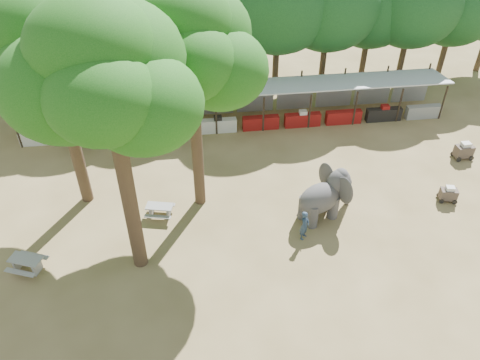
{
  "coord_description": "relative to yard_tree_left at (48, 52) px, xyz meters",
  "views": [
    {
      "loc": [
        -3.38,
        -13.21,
        16.2
      ],
      "look_at": [
        -1.0,
        5.0,
        2.0
      ],
      "focal_mm": 35.0,
      "sensor_mm": 36.0,
      "label": 1
    }
  ],
  "objects": [
    {
      "name": "ground",
      "position": [
        9.13,
        -7.19,
        -8.2
      ],
      "size": [
        100.0,
        100.0,
        0.0
      ],
      "primitive_type": "plane",
      "color": "brown",
      "rests_on": "ground"
    },
    {
      "name": "vendor_stalls",
      "position": [
        9.13,
        6.65,
        -7.02
      ],
      "size": [
        28.0,
        2.99,
        2.8
      ],
      "color": "#AAADB2",
      "rests_on": "ground"
    },
    {
      "name": "yard_tree_left",
      "position": [
        0.0,
        0.0,
        0.0
      ],
      "size": [
        7.1,
        6.9,
        11.02
      ],
      "color": "#332316",
      "rests_on": "ground"
    },
    {
      "name": "yard_tree_center",
      "position": [
        3.0,
        -5.0,
        1.01
      ],
      "size": [
        7.1,
        6.9,
        12.04
      ],
      "color": "#332316",
      "rests_on": "ground"
    },
    {
      "name": "yard_tree_back",
      "position": [
        6.0,
        -1.0,
        0.34
      ],
      "size": [
        7.1,
        6.9,
        11.36
      ],
      "color": "#332316",
      "rests_on": "ground"
    },
    {
      "name": "backdrop_trees",
      "position": [
        9.13,
        11.81,
        -2.69
      ],
      "size": [
        46.46,
        5.95,
        8.33
      ],
      "color": "#332316",
      "rests_on": "ground"
    },
    {
      "name": "elephant",
      "position": [
        12.38,
        -3.05,
        -6.92
      ],
      "size": [
        3.44,
        2.7,
        2.57
      ],
      "rotation": [
        0.0,
        0.0,
        0.41
      ],
      "color": "#3B393A",
      "rests_on": "ground"
    },
    {
      "name": "handler",
      "position": [
        10.94,
        -4.58,
        -7.39
      ],
      "size": [
        0.66,
        0.7,
        1.61
      ],
      "primitive_type": "imported",
      "rotation": [
        0.0,
        0.0,
        0.91
      ],
      "color": "#26384C",
      "rests_on": "ground"
    },
    {
      "name": "picnic_table_near",
      "position": [
        -1.88,
        -4.99,
        -7.72
      ],
      "size": [
        1.83,
        1.75,
        0.73
      ],
      "rotation": [
        0.0,
        0.0,
        -0.38
      ],
      "color": "gray",
      "rests_on": "ground"
    },
    {
      "name": "picnic_table_far",
      "position": [
        4.02,
        -2.08,
        -7.76
      ],
      "size": [
        1.6,
        1.5,
        0.68
      ],
      "rotation": [
        0.0,
        0.0,
        -0.23
      ],
      "color": "gray",
      "rests_on": "ground"
    },
    {
      "name": "cart_front",
      "position": [
        19.22,
        -2.83,
        -7.74
      ],
      "size": [
        1.06,
        0.81,
        0.92
      ],
      "rotation": [
        0.0,
        0.0,
        -0.22
      ],
      "color": "#3B2F28",
      "rests_on": "ground"
    },
    {
      "name": "cart_back",
      "position": [
        22.01,
        0.8,
        -7.66
      ],
      "size": [
        1.16,
        0.79,
        1.1
      ],
      "rotation": [
        0.0,
        0.0,
        0.05
      ],
      "color": "#3B2F28",
      "rests_on": "ground"
    }
  ]
}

